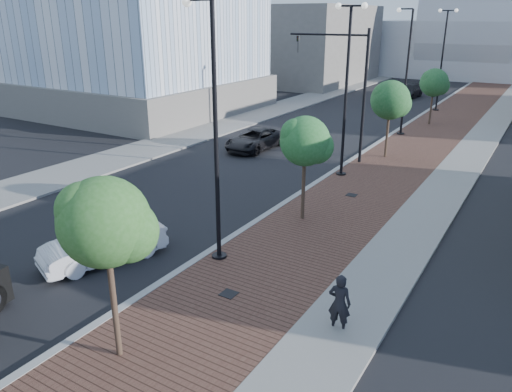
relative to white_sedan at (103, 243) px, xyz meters
The scene contains 22 objects.
sidewalk 32.98m from the white_sedan, 78.66° to the left, with size 7.00×140.00×0.12m, color #4C2D23.
concrete_strip 33.61m from the white_sedan, 74.14° to the left, with size 2.40×140.00×0.13m, color slate.
curb 32.47m from the white_sedan, 84.72° to the left, with size 0.30×140.00×0.14m, color gray.
west_sidewalk 33.85m from the white_sedan, 107.21° to the left, with size 4.00×140.00×0.12m, color slate.
white_sedan is the anchor object (origin of this frame).
dark_car_mid 17.35m from the white_sedan, 102.63° to the left, with size 2.31×5.02×1.39m, color black.
dark_car_far 45.30m from the white_sedan, 91.24° to the left, with size 2.08×5.13×1.49m, color black.
pedestrian 9.12m from the white_sedan, ahead, with size 0.66×0.43×1.81m, color black.
streetlight_1 5.51m from the white_sedan, 33.80° to the left, with size 1.44×0.56×9.21m.
streetlight_2 15.32m from the white_sedan, 75.95° to the left, with size 1.72×0.56×9.28m.
streetlight_3 26.79m from the white_sedan, 82.48° to the left, with size 1.44×0.56×9.21m.
streetlight_4 38.71m from the white_sedan, 84.66° to the left, with size 1.72×0.56×9.28m.
traffic_mast 18.04m from the white_sedan, 81.19° to the left, with size 5.09×0.20×8.00m.
tree_0 6.70m from the white_sedan, 38.24° to the right, with size 2.32×2.26×5.08m.
tree_1 9.15m from the white_sedan, 57.78° to the left, with size 2.22×2.14×4.72m.
tree_2 20.12m from the white_sedan, 76.54° to the left, with size 2.46×2.42×4.96m.
tree_3 31.81m from the white_sedan, 81.60° to the left, with size 2.34×2.28×4.67m.
tower_podium 32.15m from the white_sedan, 130.82° to the left, with size 19.00×19.00×3.00m, color slate.
convention_center 77.51m from the white_sedan, 89.27° to the left, with size 50.00×30.00×50.00m.
commercial_block_nw 55.19m from the white_sedan, 108.01° to the left, with size 14.00×20.00×10.00m, color #645F5A.
utility_cover_1 5.43m from the white_sedan, ahead, with size 0.50×0.50×0.02m, color black.
utility_cover_2 12.56m from the white_sedan, 64.57° to the left, with size 0.50×0.50×0.02m, color black.
Camera 1 is at (10.37, -3.37, 8.61)m, focal length 34.38 mm.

